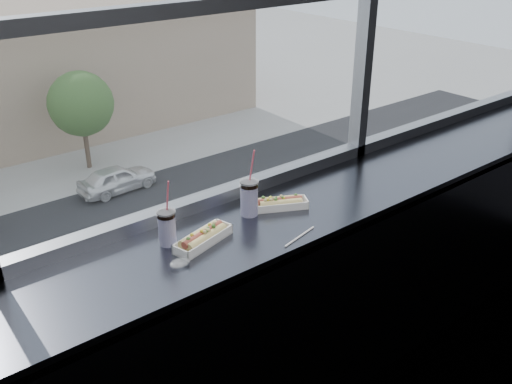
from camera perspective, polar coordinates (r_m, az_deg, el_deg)
wall_back_lower at (r=3.00m, az=-4.07°, el=-10.52°), size 6.00×0.00×6.00m
counter at (r=2.53m, az=-0.86°, el=-3.97°), size 6.00×0.55×0.06m
counter_fascia at (r=2.68m, az=2.70°, el=-15.83°), size 6.00×0.04×1.04m
hotdog_tray_left at (r=2.38m, az=-5.31°, el=-4.54°), size 0.30×0.16×0.07m
hotdog_tray_right at (r=2.65m, az=2.42°, el=-1.09°), size 0.27×0.19×0.06m
soda_cup_left at (r=2.37m, az=-8.90°, el=-3.36°), size 0.08×0.08×0.29m
soda_cup_right at (r=2.56m, az=-0.69°, el=-0.40°), size 0.09×0.09×0.32m
loose_straw at (r=2.43m, az=4.39°, el=-4.46°), size 0.20×0.05×0.01m
wrapper at (r=2.26m, az=-7.63°, el=-7.03°), size 0.09×0.07×0.02m
car_near_e at (r=25.56m, az=-1.72°, el=-2.60°), size 2.96×6.43×2.10m
car_far_c at (r=30.94m, az=-13.76°, el=1.72°), size 2.68×5.82×1.90m
car_near_d at (r=23.75m, az=-9.17°, el=-5.25°), size 3.00×6.65×2.18m
tree_right at (r=33.50m, az=-17.11°, el=8.42°), size 3.65×3.65×5.70m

